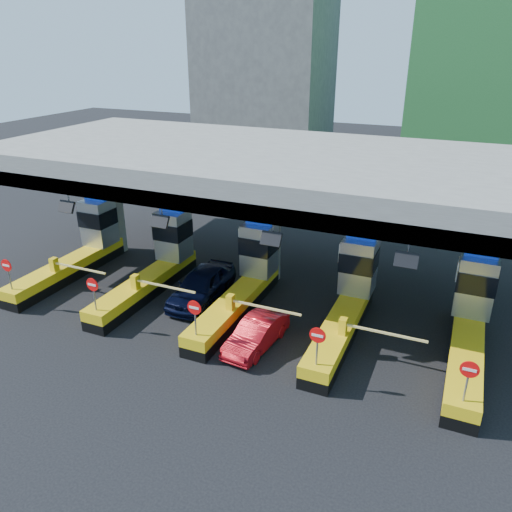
% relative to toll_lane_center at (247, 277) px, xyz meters
% --- Properties ---
extents(ground, '(120.00, 120.00, 0.00)m').
position_rel_toll_lane_center_xyz_m(ground, '(-0.00, -0.28, -1.40)').
color(ground, black).
rests_on(ground, ground).
extents(toll_canopy, '(28.00, 12.09, 7.00)m').
position_rel_toll_lane_center_xyz_m(toll_canopy, '(-0.00, 2.59, 4.74)').
color(toll_canopy, slate).
rests_on(toll_canopy, ground).
extents(toll_lane_far_left, '(4.43, 8.00, 4.16)m').
position_rel_toll_lane_center_xyz_m(toll_lane_far_left, '(-10.00, 0.00, 0.00)').
color(toll_lane_far_left, black).
rests_on(toll_lane_far_left, ground).
extents(toll_lane_left, '(4.43, 8.00, 4.16)m').
position_rel_toll_lane_center_xyz_m(toll_lane_left, '(-5.00, 0.00, 0.00)').
color(toll_lane_left, black).
rests_on(toll_lane_left, ground).
extents(toll_lane_center, '(4.43, 8.00, 4.16)m').
position_rel_toll_lane_center_xyz_m(toll_lane_center, '(0.00, 0.00, 0.00)').
color(toll_lane_center, black).
rests_on(toll_lane_center, ground).
extents(toll_lane_right, '(4.43, 8.00, 4.16)m').
position_rel_toll_lane_center_xyz_m(toll_lane_right, '(5.00, 0.00, 0.00)').
color(toll_lane_right, black).
rests_on(toll_lane_right, ground).
extents(toll_lane_far_right, '(4.43, 8.00, 4.16)m').
position_rel_toll_lane_center_xyz_m(toll_lane_far_right, '(10.00, 0.00, 0.00)').
color(toll_lane_far_right, black).
rests_on(toll_lane_far_right, ground).
extents(bg_building_concrete, '(14.00, 10.00, 18.00)m').
position_rel_toll_lane_center_xyz_m(bg_building_concrete, '(-14.00, 35.72, 7.60)').
color(bg_building_concrete, '#4C4C49').
rests_on(bg_building_concrete, ground).
extents(van, '(2.11, 4.88, 1.64)m').
position_rel_toll_lane_center_xyz_m(van, '(-2.14, -0.60, -0.58)').
color(van, black).
rests_on(van, ground).
extents(red_car, '(1.69, 3.85, 1.23)m').
position_rel_toll_lane_center_xyz_m(red_car, '(1.94, -3.31, -0.78)').
color(red_car, '#AC0D15').
rests_on(red_car, ground).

